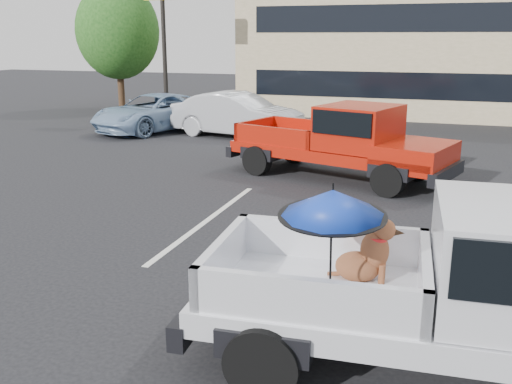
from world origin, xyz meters
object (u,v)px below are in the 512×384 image
(red_pickup, at_px, (352,139))
(motel_sign, at_px, (163,6))
(silver_pickup, at_px, (493,284))
(blue_suv, at_px, (154,113))
(silver_sedan, at_px, (238,115))
(tree_left, at_px, (118,31))

(red_pickup, bearing_deg, motel_sign, 156.57)
(silver_pickup, xyz_separation_m, blue_suv, (-11.12, 13.52, -0.36))
(red_pickup, xyz_separation_m, silver_sedan, (-4.90, 5.14, -0.24))
(silver_pickup, distance_m, blue_suv, 17.50)
(motel_sign, bearing_deg, silver_pickup, -53.48)
(red_pickup, bearing_deg, silver_sedan, 151.06)
(tree_left, height_order, silver_sedan, tree_left)
(motel_sign, relative_size, red_pickup, 1.00)
(tree_left, distance_m, blue_suv, 7.84)
(silver_sedan, height_order, blue_suv, silver_sedan)
(silver_sedan, bearing_deg, tree_left, 65.82)
(red_pickup, bearing_deg, tree_left, 157.74)
(motel_sign, relative_size, silver_sedan, 1.26)
(tree_left, relative_size, red_pickup, 1.00)
(silver_pickup, height_order, red_pickup, silver_pickup)
(motel_sign, xyz_separation_m, silver_pickup, (11.84, -15.98, -3.60))
(motel_sign, bearing_deg, red_pickup, -40.86)
(silver_sedan, bearing_deg, silver_pickup, -139.29)
(motel_sign, relative_size, tree_left, 1.00)
(red_pickup, bearing_deg, blue_suv, 164.61)
(tree_left, relative_size, blue_suv, 1.21)
(motel_sign, xyz_separation_m, blue_suv, (0.72, -2.47, -3.96))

